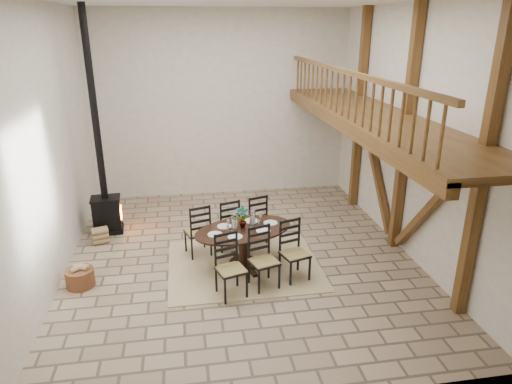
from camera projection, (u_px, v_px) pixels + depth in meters
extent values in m
plane|color=tan|center=(241.00, 257.00, 9.56)|extent=(8.00, 8.00, 0.00)
cube|color=silver|center=(221.00, 106.00, 12.40)|extent=(7.00, 0.02, 5.00)
cube|color=silver|center=(287.00, 227.00, 4.99)|extent=(7.00, 0.02, 5.00)
cube|color=silver|center=(46.00, 148.00, 8.16)|extent=(0.02, 8.00, 5.00)
cube|color=silver|center=(411.00, 134.00, 9.23)|extent=(0.02, 8.00, 5.00)
cube|color=brown|center=(483.00, 171.00, 6.89)|extent=(0.18, 0.18, 5.00)
cube|color=brown|center=(406.00, 134.00, 9.21)|extent=(0.18, 0.18, 5.00)
cube|color=brown|center=(360.00, 112.00, 11.52)|extent=(0.18, 0.18, 5.00)
cube|color=brown|center=(430.00, 207.00, 8.43)|extent=(0.14, 2.16, 2.54)
cube|color=brown|center=(376.00, 168.00, 10.75)|extent=(0.14, 2.16, 2.54)
cube|color=brown|center=(407.00, 119.00, 9.10)|extent=(0.20, 7.80, 0.20)
cube|color=brown|center=(375.00, 118.00, 8.98)|extent=(1.60, 7.80, 0.12)
cube|color=brown|center=(341.00, 124.00, 8.91)|extent=(0.18, 7.80, 0.22)
cube|color=brown|center=(344.00, 71.00, 8.56)|extent=(0.09, 7.60, 0.09)
cube|color=brown|center=(343.00, 94.00, 8.71)|extent=(0.06, 7.60, 0.86)
cube|color=tan|center=(244.00, 265.00, 9.21)|extent=(3.00, 2.50, 0.02)
ellipsoid|color=black|center=(244.00, 230.00, 8.94)|extent=(2.25, 1.73, 0.04)
cylinder|color=black|center=(244.00, 248.00, 9.08)|extent=(0.20, 0.20, 0.74)
cylinder|color=black|center=(244.00, 263.00, 9.19)|extent=(0.61, 0.61, 0.06)
cube|color=tan|center=(231.00, 270.00, 8.03)|extent=(0.59, 0.58, 0.04)
cube|color=black|center=(231.00, 283.00, 8.12)|extent=(0.57, 0.57, 0.50)
cube|color=black|center=(226.00, 249.00, 8.09)|extent=(0.41, 0.16, 0.65)
cube|color=tan|center=(264.00, 262.00, 8.30)|extent=(0.59, 0.58, 0.04)
cube|color=black|center=(264.00, 275.00, 8.39)|extent=(0.57, 0.57, 0.50)
cube|color=black|center=(259.00, 242.00, 8.37)|extent=(0.41, 0.16, 0.65)
cube|color=tan|center=(295.00, 254.00, 8.57)|extent=(0.59, 0.58, 0.04)
cube|color=black|center=(294.00, 267.00, 8.67)|extent=(0.57, 0.57, 0.50)
cube|color=black|center=(290.00, 235.00, 8.64)|extent=(0.41, 0.16, 0.65)
cube|color=tan|center=(198.00, 232.00, 9.49)|extent=(0.59, 0.58, 0.04)
cube|color=black|center=(198.00, 243.00, 9.58)|extent=(0.57, 0.57, 0.50)
cube|color=black|center=(200.00, 222.00, 9.21)|extent=(0.41, 0.16, 0.65)
cube|color=tan|center=(227.00, 226.00, 9.76)|extent=(0.59, 0.58, 0.04)
cube|color=black|center=(227.00, 237.00, 9.86)|extent=(0.57, 0.57, 0.50)
cube|color=black|center=(230.00, 216.00, 9.48)|extent=(0.41, 0.16, 0.65)
cube|color=tan|center=(254.00, 220.00, 10.04)|extent=(0.59, 0.58, 0.04)
cube|color=black|center=(254.00, 232.00, 10.13)|extent=(0.57, 0.57, 0.50)
cube|color=black|center=(258.00, 211.00, 9.76)|extent=(0.41, 0.16, 0.65)
cube|color=silver|center=(244.00, 228.00, 8.93)|extent=(1.68, 1.18, 0.01)
cube|color=white|center=(244.00, 224.00, 8.90)|extent=(1.03, 0.60, 0.18)
cylinder|color=white|center=(234.00, 223.00, 8.79)|extent=(0.12, 0.12, 0.34)
cylinder|color=white|center=(253.00, 219.00, 8.95)|extent=(0.12, 0.12, 0.34)
cylinder|color=white|center=(234.00, 227.00, 8.82)|extent=(0.06, 0.06, 0.16)
cylinder|color=white|center=(253.00, 223.00, 8.98)|extent=(0.06, 0.06, 0.16)
imported|color=#4C723F|center=(242.00, 217.00, 8.90)|extent=(0.28, 0.23, 0.46)
cube|color=black|center=(109.00, 230.00, 10.70)|extent=(0.70, 0.56, 0.10)
cube|color=black|center=(107.00, 214.00, 10.56)|extent=(0.65, 0.51, 0.71)
cube|color=#FF590C|center=(121.00, 212.00, 10.63)|extent=(0.04, 0.29, 0.29)
cube|color=black|center=(105.00, 198.00, 10.43)|extent=(0.69, 0.55, 0.04)
cylinder|color=black|center=(94.00, 107.00, 9.70)|extent=(0.15, 0.15, 4.14)
cylinder|color=brown|center=(80.00, 278.00, 8.44)|extent=(0.52, 0.52, 0.34)
cube|color=tan|center=(79.00, 268.00, 8.37)|extent=(0.28, 0.28, 0.10)
cube|color=tan|center=(100.00, 236.00, 10.10)|extent=(0.40, 0.33, 0.36)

